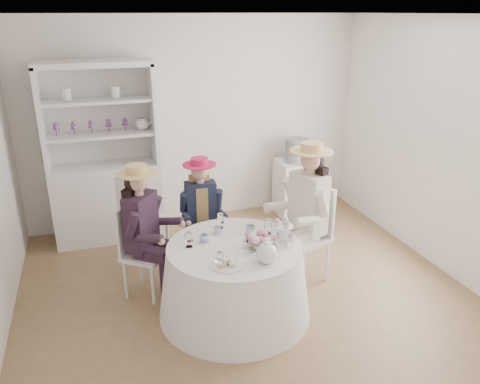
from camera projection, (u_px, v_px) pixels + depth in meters
name	position (u px, v px, depth m)	size (l,w,h in m)	color
ground	(243.00, 288.00, 4.92)	(4.50, 4.50, 0.00)	brown
ceiling	(244.00, 14.00, 3.94)	(4.50, 4.50, 0.00)	white
wall_back	(195.00, 122.00, 6.20)	(4.50, 4.50, 0.00)	white
wall_front	(355.00, 270.00, 2.66)	(4.50, 4.50, 0.00)	white
wall_right	(439.00, 146.00, 5.08)	(4.50, 4.50, 0.00)	white
tea_table	(234.00, 280.00, 4.41)	(1.44, 1.44, 0.71)	white
hutch	(106.00, 179.00, 5.77)	(1.37, 0.68, 2.20)	silver
side_table	(295.00, 188.00, 6.61)	(0.50, 0.50, 0.78)	silver
hatbox	(297.00, 150.00, 6.41)	(0.32, 0.32, 0.32)	black
guest_left	(143.00, 224.00, 4.56)	(0.59, 0.57, 1.38)	silver
guest_mid	(201.00, 207.00, 5.09)	(0.47, 0.49, 1.28)	silver
guest_right	(306.00, 206.00, 4.78)	(0.62, 0.58, 1.52)	silver
spare_chair	(141.00, 217.00, 5.25)	(0.61, 0.61, 1.05)	silver
teacup_a	(204.00, 239.00, 4.34)	(0.08, 0.08, 0.07)	white
teacup_b	(217.00, 231.00, 4.50)	(0.07, 0.07, 0.07)	white
teacup_c	(250.00, 230.00, 4.51)	(0.09, 0.09, 0.07)	white
flower_bowl	(259.00, 245.00, 4.24)	(0.24, 0.24, 0.06)	white
flower_arrangement	(259.00, 239.00, 4.20)	(0.20, 0.20, 0.08)	#D46A9D
table_teapot	(267.00, 253.00, 3.98)	(0.26, 0.19, 0.20)	white
sandwich_plate	(227.00, 264.00, 3.95)	(0.29, 0.29, 0.06)	white
cupcake_stand	(282.00, 234.00, 4.30)	(0.26, 0.26, 0.24)	white
stemware_set	(234.00, 239.00, 4.25)	(0.86, 0.83, 0.15)	white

